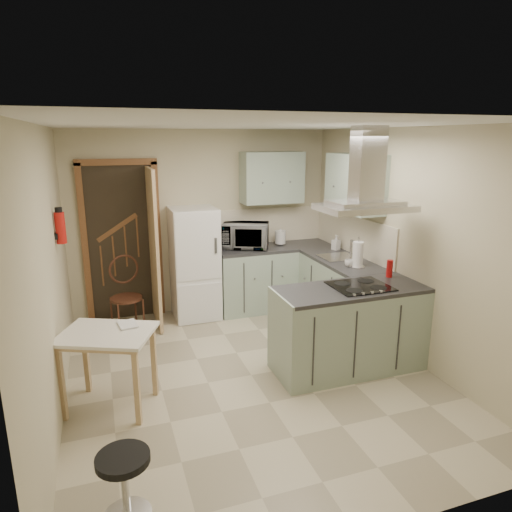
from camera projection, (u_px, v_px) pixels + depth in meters
name	position (u px, v px, depth m)	size (l,w,h in m)	color
floor	(251.00, 375.00, 4.73)	(4.20, 4.20, 0.00)	#BCB292
ceiling	(251.00, 125.00, 4.10)	(4.20, 4.20, 0.00)	silver
back_wall	(203.00, 222.00, 6.33)	(3.60, 3.60, 0.00)	#BFB594
left_wall	(49.00, 277.00, 3.84)	(4.20, 4.20, 0.00)	#BFB594
right_wall	(407.00, 245.00, 4.98)	(4.20, 4.20, 0.00)	#BFB594
doorway	(122.00, 242.00, 6.01)	(1.10, 0.12, 2.10)	brown
fridge	(195.00, 263.00, 6.12)	(0.60, 0.60, 1.50)	white
counter_back	(255.00, 278.00, 6.47)	(1.08, 0.60, 0.90)	#9EB2A0
counter_right	(330.00, 287.00, 6.12)	(0.60, 1.95, 0.90)	#9EB2A0
splashback	(268.00, 225.00, 6.65)	(1.68, 0.02, 0.50)	beige
wall_cabinet_back	(272.00, 178.00, 6.32)	(0.85, 0.35, 0.70)	#9EB2A0
wall_cabinet_right	(355.00, 183.00, 5.55)	(0.35, 0.90, 0.70)	#9EB2A0
peninsula	(349.00, 328.00, 4.77)	(1.55, 0.65, 0.90)	#9EB2A0
hob	(360.00, 286.00, 4.69)	(0.58, 0.50, 0.01)	black
extractor_hood	(365.00, 208.00, 4.49)	(0.90, 0.55, 0.10)	silver
sink	(338.00, 257.00, 5.84)	(0.45, 0.40, 0.01)	silver
fire_extinguisher	(60.00, 228.00, 4.62)	(0.10, 0.10, 0.32)	#B2140F
drop_leaf_table	(110.00, 370.00, 4.09)	(0.78, 0.59, 0.74)	tan
bentwood_chair	(126.00, 298.00, 5.70)	(0.39, 0.39, 0.88)	#482418
stool	(125.00, 486.00, 2.91)	(0.34, 0.34, 0.46)	black
microwave	(245.00, 236.00, 6.32)	(0.62, 0.42, 0.34)	black
kettle	(280.00, 237.00, 6.51)	(0.15, 0.15, 0.23)	silver
cereal_box	(264.00, 235.00, 6.42)	(0.09, 0.22, 0.33)	orange
soap_bottle	(336.00, 243.00, 6.22)	(0.09, 0.09, 0.20)	silver
paper_towel	(358.00, 254.00, 5.36)	(0.12, 0.12, 0.32)	silver
cup	(349.00, 263.00, 5.42)	(0.11, 0.11, 0.08)	white
red_bottle	(390.00, 269.00, 5.00)	(0.07, 0.07, 0.19)	red
book	(119.00, 322.00, 4.09)	(0.16, 0.21, 0.10)	maroon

